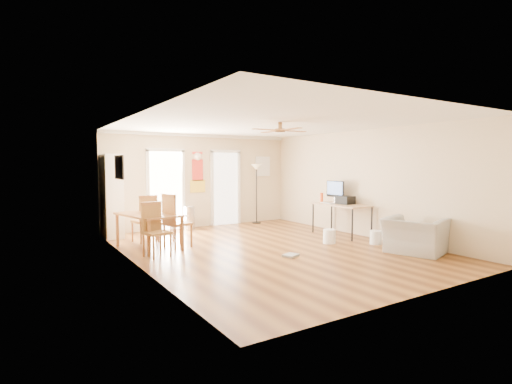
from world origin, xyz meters
TOP-DOWN VIEW (x-y plane):
  - floor at (0.00, 0.00)m, footprint 7.00×7.00m
  - ceiling at (0.00, 0.00)m, footprint 5.50×7.00m
  - wall_back at (0.00, 3.50)m, footprint 5.50×0.04m
  - wall_front at (0.00, -3.50)m, footprint 5.50×0.04m
  - wall_left at (-2.75, 0.00)m, footprint 0.04×7.00m
  - wall_right at (2.75, 0.00)m, footprint 0.04×7.00m
  - crown_molding at (0.00, 0.00)m, footprint 5.50×7.00m
  - kitchen_doorway at (-1.05, 3.48)m, footprint 0.90×0.10m
  - bathroom_doorway at (0.75, 3.48)m, footprint 0.80×0.10m
  - wall_decal at (-0.13, 3.48)m, footprint 0.46×0.03m
  - ac_grille at (2.05, 3.47)m, footprint 0.50×0.04m
  - framed_poster at (-2.73, 1.40)m, footprint 0.04×0.66m
  - ceiling_fan at (0.00, -0.30)m, footprint 1.24×1.24m
  - bookshelf at (-2.53, 3.15)m, footprint 0.50×0.94m
  - dining_table at (-2.15, 1.39)m, footprint 1.17×1.61m
  - dining_chair_right_a at (-1.60, 2.01)m, footprint 0.46×0.46m
  - dining_chair_right_b at (-1.60, 1.17)m, footprint 0.56×0.56m
  - dining_chair_near at (-2.25, 0.55)m, footprint 0.51×0.51m
  - dining_chair_far at (-2.04, 2.13)m, footprint 0.53×0.53m
  - trash_can at (-0.52, 3.16)m, footprint 0.35×0.35m
  - torchiere_lamp at (1.63, 3.16)m, footprint 0.34×0.34m
  - computer_desk at (2.34, 0.35)m, footprint 0.72×1.45m
  - imac at (2.47, 0.71)m, footprint 0.13×0.61m
  - keyboard at (2.20, 0.72)m, footprint 0.18×0.42m
  - printer at (2.45, 0.33)m, footprint 0.36×0.41m
  - orange_bottle at (2.30, 1.04)m, footprint 0.10×0.10m
  - wastebasket_a at (1.40, -0.24)m, footprint 0.31×0.31m
  - wastebasket_b at (2.21, -0.85)m, footprint 0.33×0.33m
  - floor_cloth at (-0.09, -0.78)m, footprint 0.36×0.33m
  - armchair at (2.15, -1.87)m, footprint 1.22×1.31m

SIDE VIEW (x-z plane):
  - floor at x=0.00m, z-range 0.00..0.00m
  - floor_cloth at x=-0.09m, z-range 0.00..0.04m
  - wastebasket_b at x=2.21m, z-range 0.00..0.30m
  - wastebasket_a at x=1.40m, z-range 0.00..0.32m
  - trash_can at x=-0.52m, z-range 0.00..0.62m
  - armchair at x=2.15m, z-range 0.00..0.70m
  - dining_table at x=-2.15m, z-range 0.00..0.73m
  - computer_desk at x=2.34m, z-range 0.00..0.78m
  - dining_chair_right_a at x=-1.60m, z-range 0.00..0.95m
  - dining_chair_near at x=-2.25m, z-range 0.00..1.03m
  - dining_chair_far at x=-2.04m, z-range 0.00..1.06m
  - dining_chair_right_b at x=-1.60m, z-range 0.00..1.13m
  - keyboard at x=2.20m, z-range 0.78..0.79m
  - printer at x=2.45m, z-range 0.78..0.97m
  - torchiere_lamp at x=1.63m, z-range 0.00..1.77m
  - orange_bottle at x=2.30m, z-range 0.78..1.02m
  - bookshelf at x=-2.53m, z-range 0.00..2.00m
  - kitchen_doorway at x=-1.05m, z-range 0.00..2.10m
  - bathroom_doorway at x=0.75m, z-range 0.00..2.10m
  - imac at x=2.47m, z-range 0.78..1.34m
  - wall_back at x=0.00m, z-range 0.00..2.60m
  - wall_front at x=0.00m, z-range 0.00..2.60m
  - wall_left at x=-2.75m, z-range 0.00..2.60m
  - wall_right at x=2.75m, z-range 0.00..2.60m
  - wall_decal at x=-0.13m, z-range 1.00..2.10m
  - ac_grille at x=2.05m, z-range 1.40..2.00m
  - framed_poster at x=-2.73m, z-range 1.46..1.94m
  - ceiling_fan at x=0.00m, z-range 2.33..2.53m
  - crown_molding at x=0.00m, z-range 2.52..2.60m
  - ceiling at x=0.00m, z-range 2.60..2.60m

